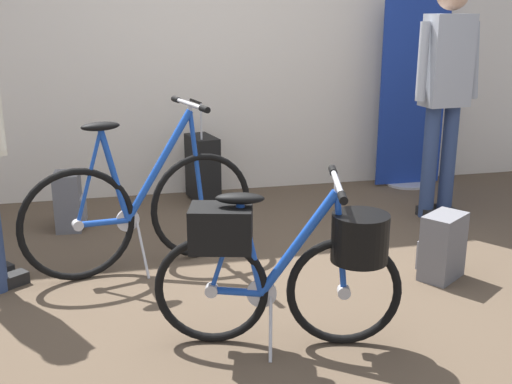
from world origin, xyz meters
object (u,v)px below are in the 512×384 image
object	(u,v)px
floor_banner_stand	(412,105)
folding_bike_foreground	(288,259)
visitor_near_wall	(446,84)
display_bike_left	(142,209)
handbag_on_floor	(442,247)
backpack_on_floor	(69,202)
rolling_suitcase	(203,168)

from	to	relation	value
floor_banner_stand	folding_bike_foreground	xyz separation A→B (m)	(-1.79, -2.42, -0.29)
visitor_near_wall	floor_banner_stand	bearing A→B (deg)	77.92
folding_bike_foreground	display_bike_left	world-z (taller)	display_bike_left
handbag_on_floor	floor_banner_stand	bearing A→B (deg)	69.35
floor_banner_stand	visitor_near_wall	world-z (taller)	visitor_near_wall
backpack_on_floor	handbag_on_floor	xyz separation A→B (m)	(2.15, -1.37, -0.01)
rolling_suitcase	handbag_on_floor	xyz separation A→B (m)	(1.13, -1.82, -0.09)
visitor_near_wall	handbag_on_floor	xyz separation A→B (m)	(-0.53, -1.05, -0.81)
display_bike_left	rolling_suitcase	bearing A→B (deg)	66.66
folding_bike_foreground	handbag_on_floor	bearing A→B (deg)	25.70
floor_banner_stand	folding_bike_foreground	bearing A→B (deg)	-126.56
rolling_suitcase	backpack_on_floor	bearing A→B (deg)	-156.25
handbag_on_floor	visitor_near_wall	bearing A→B (deg)	63.02
folding_bike_foreground	rolling_suitcase	distance (m)	2.34
folding_bike_foreground	visitor_near_wall	distance (m)	2.32
display_bike_left	floor_banner_stand	bearing A→B (deg)	29.47
folding_bike_foreground	handbag_on_floor	world-z (taller)	folding_bike_foreground
handbag_on_floor	backpack_on_floor	bearing A→B (deg)	147.58
folding_bike_foreground	backpack_on_floor	size ratio (longest dim) A/B	2.71
handbag_on_floor	folding_bike_foreground	bearing A→B (deg)	-154.30
display_bike_left	backpack_on_floor	distance (m)	0.96
backpack_on_floor	floor_banner_stand	bearing A→B (deg)	10.52
folding_bike_foreground	backpack_on_floor	distance (m)	2.18
rolling_suitcase	handbag_on_floor	world-z (taller)	rolling_suitcase
visitor_near_wall	folding_bike_foreground	bearing A→B (deg)	-135.80
backpack_on_floor	visitor_near_wall	bearing A→B (deg)	-6.76
visitor_near_wall	backpack_on_floor	distance (m)	2.82
floor_banner_stand	handbag_on_floor	xyz separation A→B (m)	(-0.72, -1.90, -0.53)
rolling_suitcase	backpack_on_floor	distance (m)	1.12
visitor_near_wall	rolling_suitcase	xyz separation A→B (m)	(-1.66, 0.77, -0.72)
rolling_suitcase	handbag_on_floor	distance (m)	2.14
display_bike_left	rolling_suitcase	xyz separation A→B (m)	(0.55, 1.27, -0.09)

